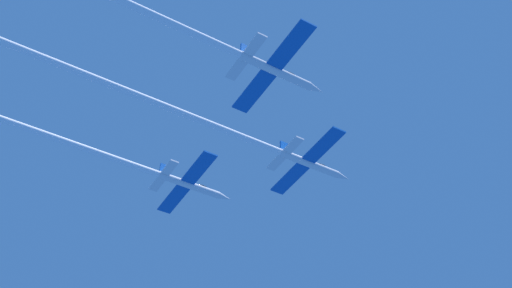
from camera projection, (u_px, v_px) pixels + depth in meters
jet_lead at (209, 124)px, 87.86m from camera, size 17.14×58.43×2.84m
jet_left_wing at (93, 151)px, 91.81m from camera, size 17.14×55.20×2.84m
jet_right_wing at (136, 7)px, 72.60m from camera, size 17.14×62.96×2.84m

